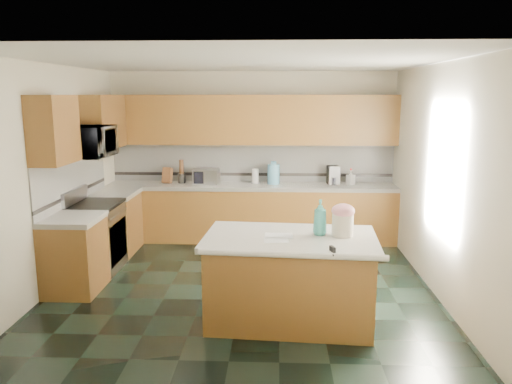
{
  "coord_description": "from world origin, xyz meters",
  "views": [
    {
      "loc": [
        0.42,
        -5.85,
        2.33
      ],
      "look_at": [
        0.15,
        0.35,
        1.12
      ],
      "focal_mm": 35.0,
      "sensor_mm": 36.0,
      "label": 1
    }
  ],
  "objects_px": {
    "treat_jar": "(343,225)",
    "toaster_oven": "(206,176)",
    "knife_block": "(167,176)",
    "island_base": "(290,282)",
    "island_top": "(290,239)",
    "soap_bottle_island": "(320,217)",
    "coffee_maker": "(333,175)"
  },
  "relations": [
    {
      "from": "soap_bottle_island",
      "to": "knife_block",
      "type": "height_order",
      "value": "soap_bottle_island"
    },
    {
      "from": "treat_jar",
      "to": "soap_bottle_island",
      "type": "height_order",
      "value": "soap_bottle_island"
    },
    {
      "from": "soap_bottle_island",
      "to": "toaster_oven",
      "type": "distance_m",
      "value": 3.33
    },
    {
      "from": "island_base",
      "to": "knife_block",
      "type": "distance_m",
      "value": 3.61
    },
    {
      "from": "soap_bottle_island",
      "to": "island_top",
      "type": "bearing_deg",
      "value": -154.82
    },
    {
      "from": "toaster_oven",
      "to": "coffee_maker",
      "type": "xyz_separation_m",
      "value": [
        2.04,
        0.03,
        0.03
      ]
    },
    {
      "from": "treat_jar",
      "to": "coffee_maker",
      "type": "xyz_separation_m",
      "value": [
        0.23,
        2.99,
        0.04
      ]
    },
    {
      "from": "island_top",
      "to": "soap_bottle_island",
      "type": "height_order",
      "value": "soap_bottle_island"
    },
    {
      "from": "knife_block",
      "to": "island_base",
      "type": "bearing_deg",
      "value": -48.67
    },
    {
      "from": "island_base",
      "to": "toaster_oven",
      "type": "distance_m",
      "value": 3.31
    },
    {
      "from": "soap_bottle_island",
      "to": "island_base",
      "type": "bearing_deg",
      "value": -154.82
    },
    {
      "from": "island_base",
      "to": "island_top",
      "type": "xyz_separation_m",
      "value": [
        0.0,
        0.0,
        0.46
      ]
    },
    {
      "from": "island_top",
      "to": "treat_jar",
      "type": "bearing_deg",
      "value": 7.67
    },
    {
      "from": "treat_jar",
      "to": "toaster_oven",
      "type": "relative_size",
      "value": 0.56
    },
    {
      "from": "island_top",
      "to": "coffee_maker",
      "type": "distance_m",
      "value": 3.12
    },
    {
      "from": "island_base",
      "to": "coffee_maker",
      "type": "relative_size",
      "value": 5.53
    },
    {
      "from": "island_base",
      "to": "knife_block",
      "type": "relative_size",
      "value": 6.5
    },
    {
      "from": "treat_jar",
      "to": "knife_block",
      "type": "relative_size",
      "value": 0.89
    },
    {
      "from": "treat_jar",
      "to": "coffee_maker",
      "type": "bearing_deg",
      "value": 76.59
    },
    {
      "from": "soap_bottle_island",
      "to": "coffee_maker",
      "type": "xyz_separation_m",
      "value": [
        0.45,
        2.96,
        -0.03
      ]
    },
    {
      "from": "island_base",
      "to": "island_top",
      "type": "relative_size",
      "value": 0.94
    },
    {
      "from": "toaster_oven",
      "to": "treat_jar",
      "type": "bearing_deg",
      "value": -56.04
    },
    {
      "from": "treat_jar",
      "to": "coffee_maker",
      "type": "relative_size",
      "value": 0.76
    },
    {
      "from": "island_top",
      "to": "knife_block",
      "type": "relative_size",
      "value": 6.9
    },
    {
      "from": "island_base",
      "to": "island_top",
      "type": "height_order",
      "value": "island_top"
    },
    {
      "from": "knife_block",
      "to": "toaster_oven",
      "type": "xyz_separation_m",
      "value": [
        0.63,
        0.0,
        -0.01
      ]
    },
    {
      "from": "toaster_oven",
      "to": "knife_block",
      "type": "bearing_deg",
      "value": -177.53
    },
    {
      "from": "knife_block",
      "to": "toaster_oven",
      "type": "bearing_deg",
      "value": 8.7
    },
    {
      "from": "soap_bottle_island",
      "to": "knife_block",
      "type": "bearing_deg",
      "value": 139.92
    },
    {
      "from": "island_top",
      "to": "soap_bottle_island",
      "type": "distance_m",
      "value": 0.38
    },
    {
      "from": "toaster_oven",
      "to": "coffee_maker",
      "type": "height_order",
      "value": "coffee_maker"
    },
    {
      "from": "treat_jar",
      "to": "toaster_oven",
      "type": "bearing_deg",
      "value": 112.4
    }
  ]
}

